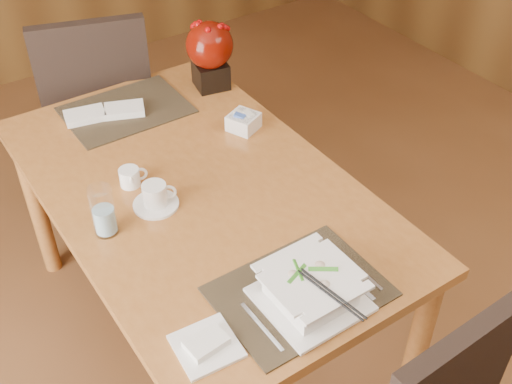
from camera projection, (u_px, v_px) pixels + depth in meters
dining_table at (200, 208)px, 2.16m from camera, size 0.90×1.50×0.75m
placemat_near at (300, 291)px, 1.74m from camera, size 0.45×0.33×0.01m
placemat_far at (126, 110)px, 2.44m from camera, size 0.45×0.33×0.01m
soup_setting at (311, 289)px, 1.68m from camera, size 0.26×0.26×0.10m
coffee_cup at (155, 197)px, 2.00m from camera, size 0.14×0.14×0.08m
water_glass at (103, 211)px, 1.87m from camera, size 0.09×0.09×0.16m
creamer_jug at (130, 177)px, 2.08m from camera, size 0.10×0.10×0.06m
sugar_caddy at (243, 122)px, 2.33m from camera, size 0.13×0.13×0.06m
berry_decor at (210, 51)px, 2.49m from camera, size 0.19×0.19×0.27m
napkins_far at (108, 112)px, 2.40m from camera, size 0.31×0.19×0.03m
bread_plate at (206, 346)px, 1.60m from camera, size 0.16×0.16×0.01m
far_chair at (99, 105)px, 2.81m from camera, size 0.59×0.59×1.01m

